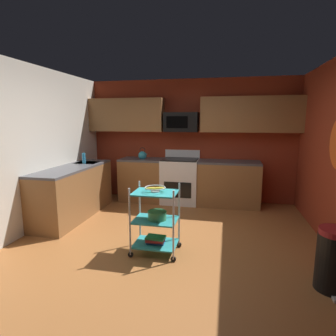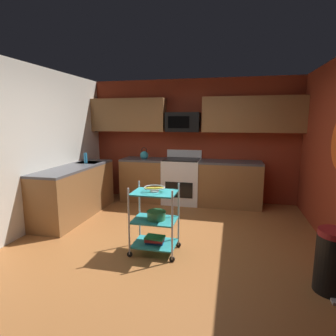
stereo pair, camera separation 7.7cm
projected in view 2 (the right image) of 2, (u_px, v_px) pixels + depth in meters
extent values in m
cube|color=#995B2D|center=(166.00, 247.00, 3.90)|extent=(4.40, 4.80, 0.04)
cube|color=maroon|center=(192.00, 141.00, 6.00)|extent=(4.52, 0.06, 2.60)
cube|color=silver|center=(23.00, 150.00, 4.17)|extent=(0.06, 4.80, 2.60)
cube|color=brown|center=(189.00, 183.00, 5.84)|extent=(2.93, 0.60, 0.88)
cube|color=#4C4C51|center=(190.00, 161.00, 5.76)|extent=(2.93, 0.60, 0.04)
cube|color=brown|center=(76.00, 192.00, 5.05)|extent=(0.60, 1.93, 0.88)
cube|color=#4C4C51|center=(74.00, 168.00, 4.97)|extent=(0.60, 1.93, 0.04)
cube|color=#B7BABC|center=(89.00, 166.00, 5.47)|extent=(0.44, 0.36, 0.16)
cube|color=white|center=(182.00, 181.00, 5.87)|extent=(0.76, 0.64, 0.92)
cube|color=black|center=(179.00, 190.00, 5.58)|extent=(0.56, 0.01, 0.32)
cube|color=white|center=(184.00, 154.00, 6.05)|extent=(0.76, 0.06, 0.18)
cube|color=black|center=(182.00, 159.00, 5.79)|extent=(0.72, 0.60, 0.02)
cube|color=brown|center=(129.00, 115.00, 6.03)|extent=(1.64, 0.33, 0.70)
cube|color=brown|center=(252.00, 115.00, 5.45)|extent=(1.96, 0.33, 0.70)
cube|color=black|center=(183.00, 122.00, 5.76)|extent=(0.70, 0.38, 0.40)
cube|color=black|center=(179.00, 122.00, 5.59)|extent=(0.44, 0.01, 0.24)
cylinder|color=silver|center=(129.00, 222.00, 3.49)|extent=(0.02, 0.02, 0.88)
cylinder|color=black|center=(130.00, 254.00, 3.56)|extent=(0.07, 0.02, 0.07)
cylinder|color=silver|center=(172.00, 226.00, 3.36)|extent=(0.02, 0.02, 0.88)
cylinder|color=black|center=(172.00, 259.00, 3.44)|extent=(0.07, 0.02, 0.07)
cylinder|color=silver|center=(139.00, 212.00, 3.88)|extent=(0.02, 0.02, 0.88)
cylinder|color=black|center=(140.00, 241.00, 3.96)|extent=(0.07, 0.02, 0.07)
cylinder|color=silver|center=(179.00, 215.00, 3.76)|extent=(0.02, 0.02, 0.88)
cylinder|color=black|center=(178.00, 245.00, 3.83)|extent=(0.07, 0.02, 0.07)
cube|color=teal|center=(155.00, 243.00, 3.68)|extent=(0.56, 0.41, 0.02)
cube|color=teal|center=(155.00, 220.00, 3.63)|extent=(0.56, 0.41, 0.02)
cube|color=teal|center=(154.00, 193.00, 3.56)|extent=(0.56, 0.41, 0.02)
torus|color=silver|center=(154.00, 187.00, 3.55)|extent=(0.27, 0.27, 0.01)
cylinder|color=silver|center=(154.00, 191.00, 3.56)|extent=(0.12, 0.12, 0.02)
ellipsoid|color=yellow|center=(158.00, 188.00, 3.56)|extent=(0.17, 0.09, 0.04)
ellipsoid|color=yellow|center=(151.00, 189.00, 3.55)|extent=(0.17, 0.09, 0.04)
cylinder|color=#387F4C|center=(156.00, 215.00, 3.61)|extent=(0.24, 0.24, 0.11)
torus|color=#387F4C|center=(156.00, 211.00, 3.60)|extent=(0.25, 0.25, 0.01)
cube|color=#1E4C8C|center=(155.00, 242.00, 3.68)|extent=(0.24, 0.15, 0.03)
cube|color=#B22626|center=(155.00, 239.00, 3.67)|extent=(0.25, 0.19, 0.03)
cube|color=#26723F|center=(155.00, 237.00, 3.67)|extent=(0.26, 0.18, 0.03)
sphere|color=teal|center=(144.00, 155.00, 5.96)|extent=(0.18, 0.18, 0.18)
sphere|color=black|center=(144.00, 151.00, 5.95)|extent=(0.03, 0.03, 0.03)
cone|color=teal|center=(148.00, 155.00, 5.94)|extent=(0.09, 0.04, 0.06)
torus|color=black|center=(144.00, 150.00, 5.94)|extent=(0.12, 0.01, 0.12)
cylinder|color=#2D8CBF|center=(86.00, 158.00, 5.31)|extent=(0.06, 0.06, 0.20)
cylinder|color=black|center=(333.00, 264.00, 2.81)|extent=(0.34, 0.34, 0.60)
cylinder|color=maroon|center=(336.00, 233.00, 2.75)|extent=(0.33, 0.33, 0.06)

